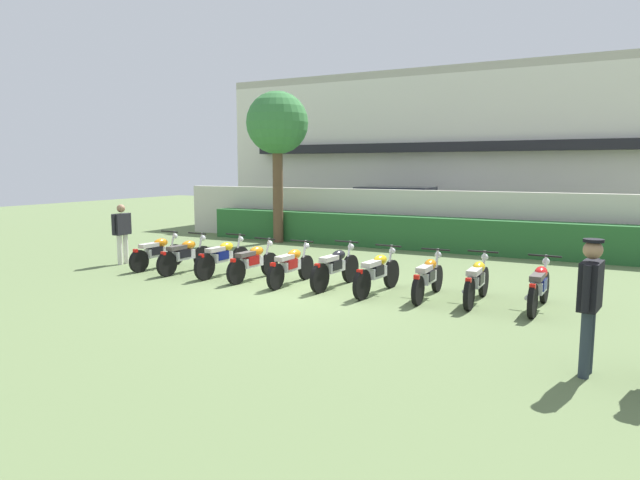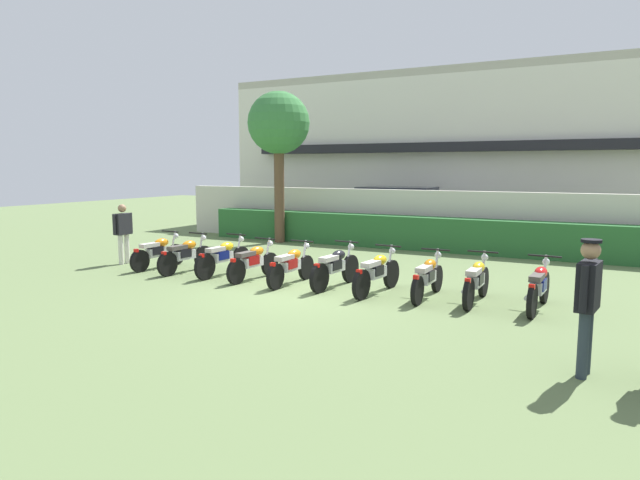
# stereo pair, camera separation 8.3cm
# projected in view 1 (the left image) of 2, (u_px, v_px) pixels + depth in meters

# --- Properties ---
(ground) EXTENTS (60.00, 60.00, 0.00)m
(ground) POSITION_uv_depth(u_px,v_px,m) (299.00, 292.00, 11.65)
(ground) COLOR #607547
(building) EXTENTS (19.30, 6.50, 6.42)m
(building) POSITION_uv_depth(u_px,v_px,m) (462.00, 153.00, 23.77)
(building) COLOR silver
(building) RESTS_ON ground
(compound_wall) EXTENTS (18.34, 0.30, 1.86)m
(compound_wall) POSITION_uv_depth(u_px,v_px,m) (414.00, 218.00, 18.31)
(compound_wall) COLOR beige
(compound_wall) RESTS_ON ground
(hedge_row) EXTENTS (14.67, 0.70, 1.05)m
(hedge_row) POSITION_uv_depth(u_px,v_px,m) (407.00, 232.00, 17.75)
(hedge_row) COLOR #28602D
(hedge_row) RESTS_ON ground
(parked_car) EXTENTS (4.53, 2.14, 1.89)m
(parked_car) POSITION_uv_depth(u_px,v_px,m) (399.00, 213.00, 20.39)
(parked_car) COLOR #9EA3A8
(parked_car) RESTS_ON ground
(tree_near_inspector) EXTENTS (2.13, 2.13, 5.18)m
(tree_near_inspector) POSITION_uv_depth(u_px,v_px,m) (277.00, 126.00, 18.87)
(tree_near_inspector) COLOR brown
(tree_near_inspector) RESTS_ON ground
(motorcycle_in_row_0) EXTENTS (0.60, 1.79, 0.94)m
(motorcycle_in_row_0) POSITION_uv_depth(u_px,v_px,m) (157.00, 252.00, 14.25)
(motorcycle_in_row_0) COLOR black
(motorcycle_in_row_0) RESTS_ON ground
(motorcycle_in_row_1) EXTENTS (0.60, 1.83, 0.96)m
(motorcycle_in_row_1) POSITION_uv_depth(u_px,v_px,m) (185.00, 255.00, 13.74)
(motorcycle_in_row_1) COLOR black
(motorcycle_in_row_1) RESTS_ON ground
(motorcycle_in_row_2) EXTENTS (0.60, 1.94, 0.97)m
(motorcycle_in_row_2) POSITION_uv_depth(u_px,v_px,m) (223.00, 257.00, 13.34)
(motorcycle_in_row_2) COLOR black
(motorcycle_in_row_2) RESTS_ON ground
(motorcycle_in_row_3) EXTENTS (0.60, 1.79, 0.94)m
(motorcycle_in_row_3) POSITION_uv_depth(u_px,v_px,m) (253.00, 261.00, 12.83)
(motorcycle_in_row_3) COLOR black
(motorcycle_in_row_3) RESTS_ON ground
(motorcycle_in_row_4) EXTENTS (0.60, 1.85, 0.94)m
(motorcycle_in_row_4) POSITION_uv_depth(u_px,v_px,m) (291.00, 265.00, 12.33)
(motorcycle_in_row_4) COLOR black
(motorcycle_in_row_4) RESTS_ON ground
(motorcycle_in_row_5) EXTENTS (0.60, 1.93, 0.97)m
(motorcycle_in_row_5) POSITION_uv_depth(u_px,v_px,m) (335.00, 267.00, 12.03)
(motorcycle_in_row_5) COLOR black
(motorcycle_in_row_5) RESTS_ON ground
(motorcycle_in_row_6) EXTENTS (0.60, 1.95, 0.96)m
(motorcycle_in_row_6) POSITION_uv_depth(u_px,v_px,m) (377.00, 272.00, 11.45)
(motorcycle_in_row_6) COLOR black
(motorcycle_in_row_6) RESTS_ON ground
(motorcycle_in_row_7) EXTENTS (0.60, 1.88, 0.94)m
(motorcycle_in_row_7) POSITION_uv_depth(u_px,v_px,m) (428.00, 277.00, 11.04)
(motorcycle_in_row_7) COLOR black
(motorcycle_in_row_7) RESTS_ON ground
(motorcycle_in_row_8) EXTENTS (0.60, 1.88, 0.96)m
(motorcycle_in_row_8) POSITION_uv_depth(u_px,v_px,m) (477.00, 280.00, 10.64)
(motorcycle_in_row_8) COLOR black
(motorcycle_in_row_8) RESTS_ON ground
(motorcycle_in_row_9) EXTENTS (0.60, 1.91, 0.96)m
(motorcycle_in_row_9) POSITION_uv_depth(u_px,v_px,m) (539.00, 286.00, 10.12)
(motorcycle_in_row_9) COLOR black
(motorcycle_in_row_9) RESTS_ON ground
(inspector_person) EXTENTS (0.22, 0.66, 1.62)m
(inspector_person) POSITION_uv_depth(u_px,v_px,m) (122.00, 229.00, 14.87)
(inspector_person) COLOR silver
(inspector_person) RESTS_ON ground
(officer_0) EXTENTS (0.29, 0.68, 1.74)m
(officer_0) POSITION_uv_depth(u_px,v_px,m) (590.00, 295.00, 6.86)
(officer_0) COLOR #28333D
(officer_0) RESTS_ON ground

